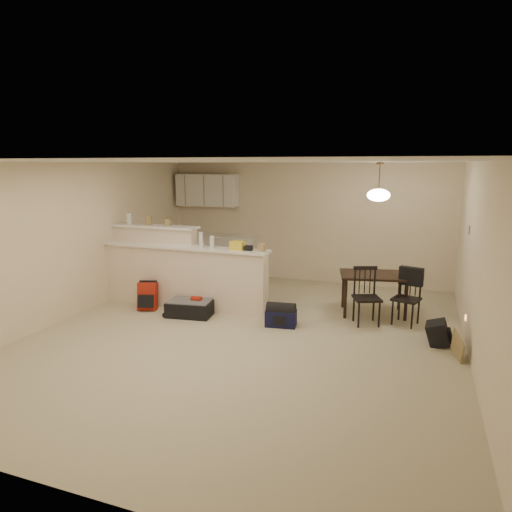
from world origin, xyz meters
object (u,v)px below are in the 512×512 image
at_px(dining_chair_near, 367,297).
at_px(red_backpack, 148,296).
at_px(pendant_lamp, 379,195).
at_px(navy_duffel, 281,318).
at_px(suitcase, 190,308).
at_px(dining_table, 374,279).
at_px(dining_chair_far, 406,298).
at_px(black_daypack, 438,333).

distance_m(dining_chair_near, red_backpack, 3.67).
bearing_deg(pendant_lamp, navy_duffel, -139.27).
relative_size(suitcase, red_backpack, 1.53).
bearing_deg(red_backpack, dining_chair_near, -9.55).
distance_m(dining_table, dining_chair_far, 0.67).
height_order(dining_table, pendant_lamp, pendant_lamp).
height_order(dining_chair_near, red_backpack, dining_chair_near).
distance_m(pendant_lamp, dining_chair_near, 1.64).
bearing_deg(navy_duffel, dining_chair_near, 15.60).
height_order(navy_duffel, black_daypack, black_daypack).
height_order(dining_chair_near, suitcase, dining_chair_near).
xyz_separation_m(dining_chair_near, suitcase, (-2.79, -0.57, -0.33)).
distance_m(pendant_lamp, black_daypack, 2.33).
bearing_deg(dining_table, black_daypack, -59.04).
relative_size(dining_table, suitcase, 1.69).
xyz_separation_m(dining_chair_far, black_daypack, (0.46, -0.69, -0.28)).
distance_m(dining_chair_near, suitcase, 2.86).
bearing_deg(red_backpack, suitcase, -20.73).
relative_size(pendant_lamp, dining_chair_far, 0.71).
distance_m(pendant_lamp, suitcase, 3.58).
distance_m(dining_table, suitcase, 3.09).
bearing_deg(navy_duffel, dining_table, 33.04).
xyz_separation_m(suitcase, black_daypack, (3.82, 0.09, 0.04)).
bearing_deg(suitcase, red_backpack, 169.22).
distance_m(pendant_lamp, navy_duffel, 2.51).
height_order(dining_table, red_backpack, dining_table).
height_order(pendant_lamp, dining_chair_near, pendant_lamp).
relative_size(suitcase, navy_duffel, 1.55).
relative_size(pendant_lamp, suitcase, 0.85).
distance_m(pendant_lamp, dining_chair_far, 1.68).
bearing_deg(navy_duffel, black_daypack, -6.46).
xyz_separation_m(dining_chair_far, navy_duffel, (-1.81, -0.73, -0.31)).
bearing_deg(black_daypack, navy_duffel, 94.94).
xyz_separation_m(dining_table, dining_chair_near, (-0.04, -0.57, -0.15)).
bearing_deg(black_daypack, suitcase, 94.99).
bearing_deg(dining_table, dining_chair_near, -106.88).
bearing_deg(pendant_lamp, dining_table, 45.00).
bearing_deg(black_daypack, red_backpack, 94.22).
relative_size(dining_chair_far, suitcase, 1.20).
height_order(dining_chair_far, black_daypack, dining_chair_far).
bearing_deg(red_backpack, dining_table, -1.21).
xyz_separation_m(red_backpack, navy_duffel, (2.40, -0.01, -0.11)).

